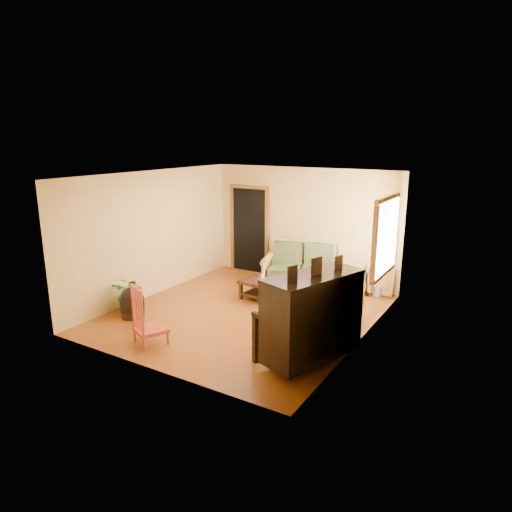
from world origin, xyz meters
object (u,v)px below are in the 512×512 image
Objects in this scene: sofa at (317,266)px; ceramic_crock at (377,291)px; piano at (312,319)px; footstool at (132,306)px; coffee_table at (267,292)px; red_chair at (150,315)px; potted_plant at (130,294)px; armchair at (338,304)px.

sofa is 10.35× the size of ceramic_crock.
piano is (1.33, -3.22, 0.17)m from sofa.
coffee_table is at bearing 50.05° from footstool.
piano reaches higher than red_chair.
coffee_table is 2.78m from red_chair.
footstool is 4.97m from ceramic_crock.
potted_plant is (-1.33, 0.85, -0.14)m from red_chair.
potted_plant is (-2.47, -3.16, -0.15)m from sofa.
armchair is 3.90m from potted_plant.
red_chair is 1.59m from potted_plant.
red_chair is at bearing -32.49° from potted_plant.
ceramic_crock is at bearing 109.07° from piano.
piano reaches higher than ceramic_crock.
armchair is at bearing 115.05° from piano.
sofa is at bearing -174.45° from ceramic_crock.
piano is 6.75× the size of ceramic_crock.
footstool is at bearing -141.07° from sofa.
red_chair is at bearing -30.77° from footstool.
coffee_table is at bearing 168.27° from armchair.
ceramic_crock is (1.32, 0.13, -0.39)m from sofa.
sofa is 5.24× the size of footstool.
armchair is at bearing -15.36° from coffee_table.
piano reaches higher than armchair.
sofa is at bearing 127.13° from armchair.
piano is 2.16× the size of potted_plant.
sofa reaches higher than red_chair.
ceramic_crock is (3.54, 3.49, -0.10)m from footstool.
sofa reaches higher than coffee_table.
piano is at bearing 41.31° from red_chair.
red_chair is 4.82m from ceramic_crock.
potted_plant reaches higher than coffee_table.
coffee_table reaches higher than ceramic_crock.
sofa is 2.91× the size of armchair.
footstool is 1.97× the size of ceramic_crock.
red_chair is (-2.31, -2.23, 0.09)m from armchair.
sofa is at bearing 52.00° from potted_plant.
ceramic_crock is at bearing 38.24° from coffee_table.
piano is at bearing -80.12° from armchair.
potted_plant is at bearing -145.57° from sofa.
red_chair reaches higher than footstool.
red_chair is (-2.47, -0.79, -0.18)m from piano.
armchair is at bearing 67.61° from red_chair.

